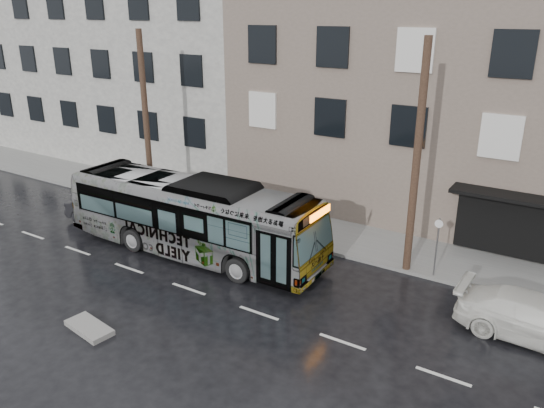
% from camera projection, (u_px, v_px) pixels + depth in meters
% --- Properties ---
extents(ground, '(120.00, 120.00, 0.00)m').
position_uv_depth(ground, '(228.00, 264.00, 22.10)').
color(ground, black).
rests_on(ground, ground).
extents(sidewalk, '(90.00, 3.60, 0.15)m').
position_uv_depth(sidewalk, '(288.00, 225.00, 25.97)').
color(sidewalk, gray).
rests_on(sidewalk, ground).
extents(building_taupe, '(20.00, 12.00, 11.00)m').
position_uv_depth(building_taupe, '(447.00, 101.00, 27.79)').
color(building_taupe, gray).
rests_on(building_taupe, ground).
extents(building_grey, '(26.00, 15.00, 16.00)m').
position_uv_depth(building_grey, '(146.00, 38.00, 39.67)').
color(building_grey, beige).
rests_on(building_grey, ground).
extents(utility_pole_front, '(0.30, 0.30, 9.00)m').
position_uv_depth(utility_pole_front, '(417.00, 161.00, 19.86)').
color(utility_pole_front, '#503728').
rests_on(utility_pole_front, sidewalk).
extents(utility_pole_rear, '(0.30, 0.30, 9.00)m').
position_uv_depth(utility_pole_rear, '(146.00, 122.00, 26.89)').
color(utility_pole_rear, '#503728').
rests_on(utility_pole_rear, sidewalk).
extents(sign_post, '(0.06, 0.06, 2.40)m').
position_uv_depth(sign_post, '(437.00, 247.00, 20.44)').
color(sign_post, slate).
rests_on(sign_post, sidewalk).
extents(bus, '(12.12, 3.09, 3.36)m').
position_uv_depth(bus, '(192.00, 217.00, 22.61)').
color(bus, '#B2B2B2').
rests_on(bus, ground).
extents(white_sedan, '(5.02, 2.13, 1.45)m').
position_uv_depth(white_sedan, '(537.00, 319.00, 16.82)').
color(white_sedan, silver).
rests_on(white_sedan, ground).
extents(dark_sedan, '(4.17, 1.67, 1.35)m').
position_uv_depth(dark_sedan, '(104.00, 211.00, 26.04)').
color(dark_sedan, black).
rests_on(dark_sedan, ground).
extents(slush_pile, '(1.90, 1.06, 0.18)m').
position_uv_depth(slush_pile, '(89.00, 328.00, 17.50)').
color(slush_pile, '#A19F99').
rests_on(slush_pile, ground).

